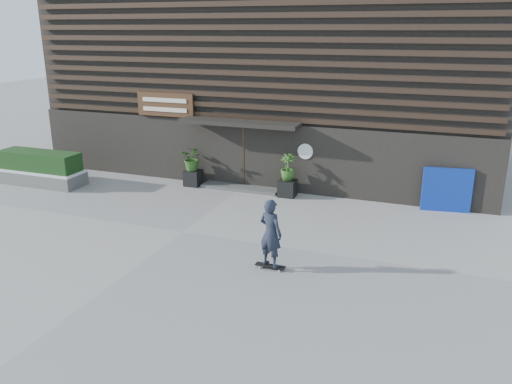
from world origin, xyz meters
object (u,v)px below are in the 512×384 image
at_px(planter_pot_right, 287,188).
at_px(blue_tarp, 447,190).
at_px(planter_pot_left, 193,178).
at_px(raised_bed, 42,177).
at_px(skateboarder, 271,233).

distance_m(planter_pot_right, blue_tarp, 5.41).
distance_m(planter_pot_left, raised_bed, 5.97).
relative_size(planter_pot_left, skateboarder, 0.32).
bearing_deg(blue_tarp, raised_bed, 179.97).
bearing_deg(planter_pot_left, planter_pot_right, 0.00).
xyz_separation_m(planter_pot_left, blue_tarp, (9.18, 0.30, 0.44)).
bearing_deg(blue_tarp, planter_pot_left, 173.50).
bearing_deg(skateboarder, planter_pot_left, 131.59).
relative_size(planter_pot_right, skateboarder, 0.32).
relative_size(blue_tarp, skateboarder, 0.85).
height_order(blue_tarp, skateboarder, skateboarder).
bearing_deg(planter_pot_left, skateboarder, -48.41).
distance_m(raised_bed, blue_tarp, 15.01).
distance_m(raised_bed, skateboarder, 11.53).
bearing_deg(planter_pot_right, raised_bed, -168.78).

